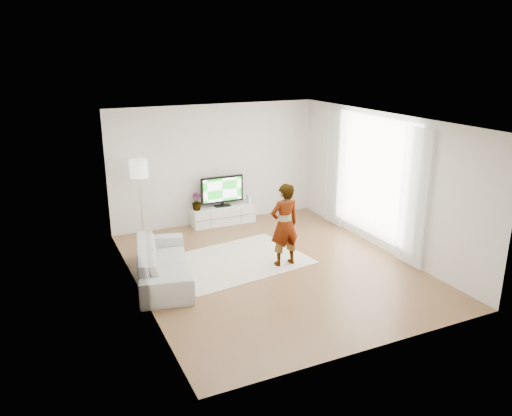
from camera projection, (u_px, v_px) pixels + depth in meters
name	position (u px, v px, depth m)	size (l,w,h in m)	color
floor	(273.00, 267.00, 9.50)	(6.00, 6.00, 0.00)	#926342
ceiling	(274.00, 120.00, 8.66)	(6.00, 6.00, 0.00)	white
wall_left	(136.00, 215.00, 8.08)	(0.02, 6.00, 2.80)	silver
wall_right	(384.00, 182.00, 10.09)	(0.02, 6.00, 2.80)	silver
wall_back	(216.00, 165.00, 11.68)	(5.00, 0.02, 2.80)	silver
wall_front	(377.00, 256.00, 6.49)	(5.00, 0.02, 2.80)	silver
window	(374.00, 177.00, 10.32)	(0.01, 2.60, 2.50)	white
curtain_near	(414.00, 198.00, 9.20)	(0.04, 0.70, 2.60)	white
curtain_far	(335.00, 169.00, 11.45)	(0.04, 0.70, 2.60)	white
media_console	(223.00, 215.00, 11.86)	(1.52, 0.43, 0.43)	white
television	(222.00, 190.00, 11.70)	(1.04, 0.20, 0.73)	black
game_console	(249.00, 199.00, 12.03)	(0.05, 0.15, 0.21)	white
potted_plant	(197.00, 202.00, 11.47)	(0.23, 0.23, 0.40)	#3F7238
rug	(236.00, 261.00, 9.79)	(2.65, 1.91, 0.01)	#F0E8CC
player	(284.00, 225.00, 9.39)	(0.59, 0.38, 1.61)	#334772
sofa	(163.00, 262.00, 8.92)	(2.26, 0.88, 0.66)	#B0B0AB
floor_lamp	(139.00, 172.00, 10.65)	(0.38, 0.38, 1.73)	silver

